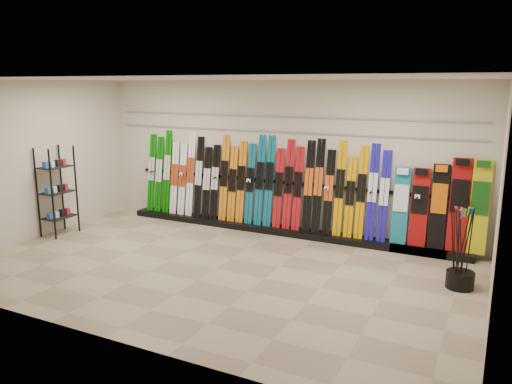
% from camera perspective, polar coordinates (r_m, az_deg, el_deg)
% --- Properties ---
extents(floor, '(8.00, 8.00, 0.00)m').
position_cam_1_polar(floor, '(8.17, -4.69, -8.75)').
color(floor, gray).
rests_on(floor, ground).
extents(back_wall, '(8.00, 0.00, 8.00)m').
position_cam_1_polar(back_wall, '(9.95, 2.58, 4.03)').
color(back_wall, beige).
rests_on(back_wall, floor).
extents(left_wall, '(0.00, 5.00, 5.00)m').
position_cam_1_polar(left_wall, '(10.38, -24.18, 3.31)').
color(left_wall, beige).
rests_on(left_wall, floor).
extents(right_wall, '(0.00, 5.00, 5.00)m').
position_cam_1_polar(right_wall, '(6.67, 26.02, -1.30)').
color(right_wall, beige).
rests_on(right_wall, floor).
extents(ceiling, '(8.00, 8.00, 0.00)m').
position_cam_1_polar(ceiling, '(7.63, -5.09, 12.80)').
color(ceiling, silver).
rests_on(ceiling, back_wall).
extents(ski_rack_base, '(8.00, 0.40, 0.12)m').
position_cam_1_polar(ski_rack_base, '(9.98, 3.18, -4.44)').
color(ski_rack_base, black).
rests_on(ski_rack_base, floor).
extents(skis, '(5.37, 0.30, 1.83)m').
position_cam_1_polar(skis, '(10.10, -0.05, 1.04)').
color(skis, '#076C04').
rests_on(skis, ski_rack_base).
extents(snowboards, '(1.57, 0.24, 1.59)m').
position_cam_1_polar(snowboards, '(9.15, 20.41, -1.55)').
color(snowboards, '#14728C').
rests_on(snowboards, ski_rack_base).
extents(accessory_rack, '(0.40, 0.60, 1.74)m').
position_cam_1_polar(accessory_rack, '(10.49, -21.78, 0.09)').
color(accessory_rack, black).
rests_on(accessory_rack, floor).
extents(pole_bin, '(0.40, 0.40, 0.25)m').
position_cam_1_polar(pole_bin, '(7.96, 22.28, -9.26)').
color(pole_bin, black).
rests_on(pole_bin, floor).
extents(ski_poles, '(0.32, 0.36, 1.18)m').
position_cam_1_polar(ski_poles, '(7.81, 22.32, -5.91)').
color(ski_poles, black).
rests_on(ski_poles, pole_bin).
extents(slatwall_rail_0, '(7.60, 0.02, 0.03)m').
position_cam_1_polar(slatwall_rail_0, '(9.87, 2.56, 6.88)').
color(slatwall_rail_0, gray).
rests_on(slatwall_rail_0, back_wall).
extents(slatwall_rail_1, '(7.60, 0.02, 0.03)m').
position_cam_1_polar(slatwall_rail_1, '(9.85, 2.58, 8.62)').
color(slatwall_rail_1, gray).
rests_on(slatwall_rail_1, back_wall).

